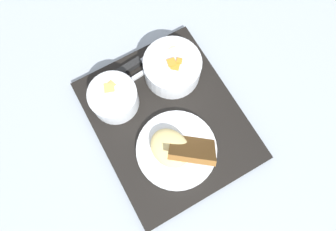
{
  "coord_description": "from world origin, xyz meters",
  "views": [
    {
      "loc": [
        0.16,
        -0.11,
        0.69
      ],
      "look_at": [
        0.0,
        0.0,
        0.05
      ],
      "focal_mm": 32.0,
      "sensor_mm": 36.0,
      "label": 1
    }
  ],
  "objects_px": {
    "knife": "(133,65)",
    "bowl_salad": "(172,67)",
    "bowl_soup": "(114,97)",
    "spoon": "(147,70)",
    "plate_main": "(177,149)"
  },
  "relations": [
    {
      "from": "plate_main",
      "to": "knife",
      "type": "xyz_separation_m",
      "value": [
        -0.23,
        0.03,
        -0.01
      ]
    },
    {
      "from": "plate_main",
      "to": "bowl_soup",
      "type": "bearing_deg",
      "value": -162.67
    },
    {
      "from": "plate_main",
      "to": "spoon",
      "type": "relative_size",
      "value": 1.18
    },
    {
      "from": "bowl_salad",
      "to": "spoon",
      "type": "bearing_deg",
      "value": -130.1
    },
    {
      "from": "bowl_soup",
      "to": "spoon",
      "type": "relative_size",
      "value": 0.72
    },
    {
      "from": "spoon",
      "to": "bowl_salad",
      "type": "bearing_deg",
      "value": -41.03
    },
    {
      "from": "bowl_soup",
      "to": "spoon",
      "type": "height_order",
      "value": "bowl_soup"
    },
    {
      "from": "bowl_salad",
      "to": "spoon",
      "type": "relative_size",
      "value": 0.88
    },
    {
      "from": "knife",
      "to": "plate_main",
      "type": "bearing_deg",
      "value": -97.81
    },
    {
      "from": "bowl_soup",
      "to": "spoon",
      "type": "bearing_deg",
      "value": 104.98
    },
    {
      "from": "bowl_salad",
      "to": "bowl_soup",
      "type": "bearing_deg",
      "value": -94.3
    },
    {
      "from": "knife",
      "to": "bowl_salad",
      "type": "bearing_deg",
      "value": -46.03
    },
    {
      "from": "knife",
      "to": "bowl_soup",
      "type": "bearing_deg",
      "value": -146.09
    },
    {
      "from": "bowl_soup",
      "to": "knife",
      "type": "distance_m",
      "value": 0.11
    },
    {
      "from": "bowl_salad",
      "to": "spoon",
      "type": "xyz_separation_m",
      "value": [
        -0.04,
        -0.05,
        -0.03
      ]
    }
  ]
}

